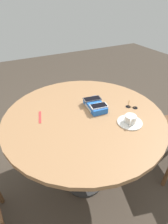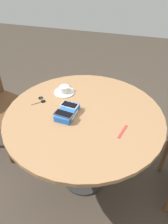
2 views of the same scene
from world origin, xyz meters
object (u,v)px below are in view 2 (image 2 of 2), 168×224
(sunglasses, at_px, (41,100))
(saucer, at_px, (64,92))
(phone_box, at_px, (67,112))
(phone_gray, at_px, (64,114))
(lanyard_strap, at_px, (123,132))
(phone_white, at_px, (70,105))
(round_table, at_px, (84,124))
(coffee_cup, at_px, (64,89))

(sunglasses, bearing_deg, saucer, -42.48)
(phone_box, bearing_deg, phone_gray, 173.90)
(lanyard_strap, bearing_deg, phone_white, 72.92)
(phone_white, xyz_separation_m, lanyard_strap, (-0.12, -0.40, -0.05))
(phone_box, height_order, sunglasses, phone_box)
(saucer, bearing_deg, lanyard_strap, -122.80)
(round_table, relative_size, phone_white, 8.78)
(phone_box, distance_m, saucer, 0.29)
(coffee_cup, distance_m, lanyard_strap, 0.62)
(phone_white, relative_size, saucer, 0.78)
(round_table, relative_size, phone_gray, 8.00)
(lanyard_strap, distance_m, sunglasses, 0.68)
(phone_box, bearing_deg, round_table, -71.50)
(round_table, height_order, phone_white, phone_white)
(coffee_cup, relative_size, sunglasses, 0.73)
(round_table, xyz_separation_m, lanyard_strap, (-0.11, -0.29, 0.09))
(phone_gray, relative_size, sunglasses, 1.13)
(round_table, distance_m, phone_gray, 0.20)
(phone_white, distance_m, lanyard_strap, 0.43)
(phone_white, distance_m, saucer, 0.25)
(coffee_cup, xyz_separation_m, sunglasses, (-0.15, 0.14, -0.03))
(sunglasses, bearing_deg, phone_white, -103.48)
(phone_white, xyz_separation_m, saucer, (0.21, 0.12, -0.04))
(phone_gray, xyz_separation_m, sunglasses, (0.17, 0.25, -0.05))
(round_table, relative_size, lanyard_strap, 8.18)
(round_table, relative_size, saucer, 6.84)
(round_table, distance_m, coffee_cup, 0.35)
(coffee_cup, bearing_deg, phone_gray, -161.21)
(lanyard_strap, xyz_separation_m, sunglasses, (0.19, 0.66, 0.00))
(round_table, height_order, lanyard_strap, lanyard_strap)
(phone_gray, bearing_deg, phone_white, -2.96)
(phone_white, bearing_deg, coffee_cup, 28.27)
(coffee_cup, bearing_deg, round_table, -135.27)
(phone_gray, distance_m, saucer, 0.34)
(phone_gray, distance_m, coffee_cup, 0.34)
(phone_gray, relative_size, coffee_cup, 1.55)
(phone_box, distance_m, sunglasses, 0.28)
(phone_box, relative_size, phone_white, 1.64)
(phone_white, bearing_deg, phone_box, -179.71)
(phone_gray, relative_size, saucer, 0.85)
(phone_box, xyz_separation_m, phone_white, (0.05, 0.00, 0.03))
(sunglasses, bearing_deg, phone_gray, -124.14)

